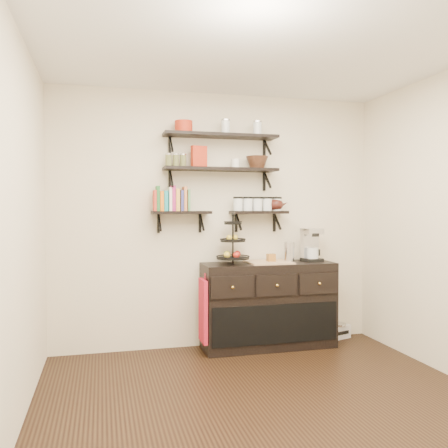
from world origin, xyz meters
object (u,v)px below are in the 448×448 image
sideboard (268,305)px  radio (338,331)px  fruit_stand (233,247)px  coffee_maker (311,246)px

sideboard → radio: 0.96m
fruit_stand → sideboard: bearing=-0.5°
coffee_maker → radio: 1.06m
sideboard → fruit_stand: fruit_stand is taller
sideboard → fruit_stand: bearing=179.5°
sideboard → radio: sideboard is taller
sideboard → coffee_maker: bearing=2.8°
sideboard → radio: bearing=8.0°
fruit_stand → coffee_maker: bearing=1.4°
radio → fruit_stand: bearing=167.0°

